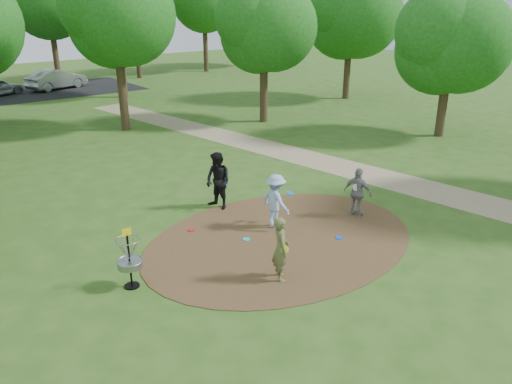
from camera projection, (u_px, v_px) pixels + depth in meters
ground at (282, 239)px, 14.39m from camera, size 100.00×100.00×0.00m
dirt_clearing at (282, 239)px, 14.38m from camera, size 8.40×8.40×0.02m
footpath at (374, 176)px, 19.59m from camera, size 7.55×39.89×0.01m
parking_lot at (42, 92)px, 37.57m from camera, size 14.00×8.00×0.01m
player_observer_with_disc at (281, 249)px, 12.07m from camera, size 0.64×0.72×1.66m
player_throwing_with_disc at (276, 201)px, 14.91m from camera, size 0.99×1.10×1.67m
player_walking_with_disc at (218, 181)px, 16.22m from camera, size 0.88×1.04×1.89m
player_waiting_with_disc at (358, 192)px, 15.67m from camera, size 0.60×1.00×1.60m
disc_ground_cyan at (246, 239)px, 14.33m from camera, size 0.22×0.22×0.02m
disc_ground_blue at (339, 238)px, 14.42m from camera, size 0.22×0.22×0.02m
disc_ground_red at (192, 230)px, 14.89m from camera, size 0.22×0.22×0.02m
car_right at (57, 79)px, 38.36m from camera, size 4.84×2.97×1.51m
disc_golf_basket at (129, 254)px, 11.70m from camera, size 0.63×0.63×1.54m
tree_ring at (172, 32)px, 21.39m from camera, size 36.98×44.99×8.81m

